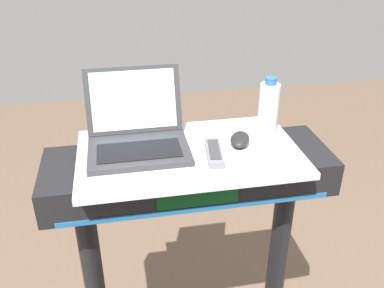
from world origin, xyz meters
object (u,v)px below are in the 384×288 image
(computer_mouse, at_px, (240,139))
(laptop, at_px, (137,133))
(tv_remote, at_px, (214,152))
(water_bottle, at_px, (268,110))

(computer_mouse, bearing_deg, laptop, -165.85)
(laptop, bearing_deg, tv_remote, -19.75)
(water_bottle, xyz_separation_m, tv_remote, (-0.20, -0.10, -0.08))
(laptop, height_order, tv_remote, laptop)
(water_bottle, bearing_deg, laptop, 179.51)
(laptop, bearing_deg, water_bottle, 4.01)
(laptop, xyz_separation_m, computer_mouse, (0.32, -0.05, -0.03))
(computer_mouse, xyz_separation_m, water_bottle, (0.10, 0.04, 0.08))
(laptop, height_order, water_bottle, laptop)
(water_bottle, distance_m, tv_remote, 0.24)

